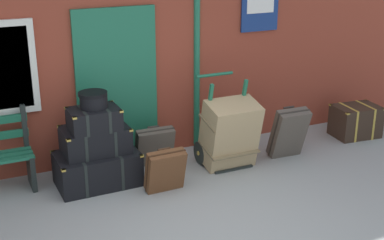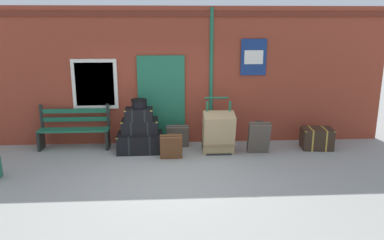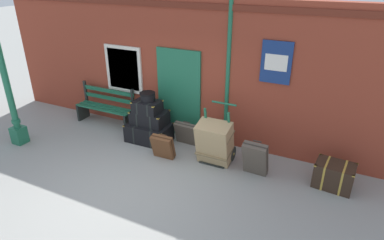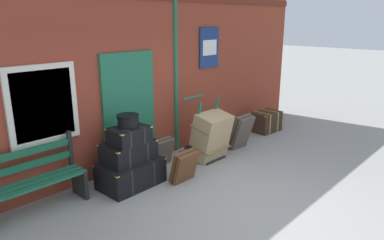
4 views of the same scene
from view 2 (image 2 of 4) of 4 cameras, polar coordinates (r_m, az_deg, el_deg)
name	(u,v)px [view 2 (image 2 of 4)]	position (r m, az deg, el deg)	size (l,w,h in m)	color
ground_plane	(168,183)	(7.04, -3.66, -9.42)	(60.00, 60.00, 0.00)	gray
brick_facade	(166,76)	(9.12, -3.84, 6.55)	(10.40, 0.35, 3.20)	brown
platform_bench	(75,129)	(9.19, -17.14, -1.35)	(1.60, 0.43, 1.01)	#1E6647
steamer_trunk_base	(140,142)	(8.69, -7.76, -3.34)	(1.02, 0.67, 0.43)	black
steamer_trunk_middle	(140,126)	(8.63, -7.76, -0.90)	(0.82, 0.56, 0.33)	black
steamer_trunk_top	(139,114)	(8.51, -7.93, 0.89)	(0.61, 0.46, 0.27)	black
round_hatbox	(139,103)	(8.48, -7.89, 2.53)	(0.35, 0.35, 0.20)	black
porters_trolley	(217,139)	(8.67, 3.81, -2.87)	(0.71, 0.64, 1.19)	black
large_brown_trunk	(219,133)	(8.44, 3.98, -1.89)	(0.70, 0.62, 0.95)	tan
suitcase_beige	(259,138)	(8.55, 9.94, -2.60)	(0.49, 0.41, 0.74)	#51473D
suitcase_caramel	(171,147)	(8.13, -3.14, -4.01)	(0.48, 0.30, 0.56)	brown
suitcase_oxblood	(178,136)	(8.87, -2.15, -2.43)	(0.53, 0.30, 0.56)	#51473D
corner_trunk	(317,138)	(9.26, 18.13, -2.64)	(0.73, 0.55, 0.49)	#332319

